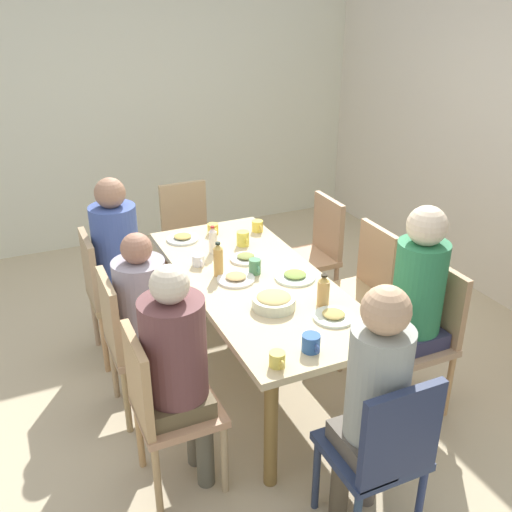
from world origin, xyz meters
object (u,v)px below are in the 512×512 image
cup_3 (213,229)px  person_3 (177,360)px  plate_3 (246,258)px  bottle_2 (213,240)px  chair_1 (188,233)px  cup_6 (255,267)px  chair_5 (424,330)px  person_6 (375,394)px  cup_2 (199,260)px  chair_2 (131,337)px  chair_0 (108,289)px  plate_1 (236,278)px  dining_table (256,291)px  person_5 (416,295)px  bottle_0 (218,260)px  person_2 (144,308)px  bottle_1 (323,291)px  plate_4 (183,238)px  plate_2 (334,316)px  cup_5 (311,343)px  cup_1 (258,226)px  bowl_0 (274,301)px  chair_6 (383,450)px  cup_4 (243,239)px  chair_7 (316,249)px  chair_3 (162,403)px  chair_4 (362,284)px  plate_0 (295,276)px  cup_0 (277,359)px

cup_3 → person_3: bearing=-26.8°
plate_3 → bottle_2: bottle_2 is taller
chair_1 → cup_6: 1.29m
chair_5 → person_6: (0.60, -0.78, 0.24)m
person_3 → plate_3: bearing=140.4°
chair_5 → cup_2: 1.42m
chair_2 → chair_5: same height
plate_3 → cup_3: size_ratio=1.81×
person_3 → bottle_2: (-1.08, 0.59, 0.08)m
chair_0 → person_6: 2.03m
cup_3 → bottle_2: bearing=-20.4°
cup_6 → plate_1: bearing=-76.7°
dining_table → cup_3: bearing=179.5°
person_5 → plate_3: (-0.90, -0.64, -0.03)m
bottle_0 → cup_6: bearing=70.8°
person_2 → bottle_1: (0.44, 0.89, 0.13)m
person_3 → bottle_1: person_3 is taller
plate_3 → bottle_1: bottle_1 is taller
plate_4 → cup_2: cup_2 is taller
plate_2 → plate_3: size_ratio=1.08×
plate_1 → cup_5: cup_5 is taller
plate_4 → cup_1: 0.54m
chair_5 → plate_2: bearing=-94.1°
chair_5 → cup_1: (-1.30, -0.47, 0.25)m
chair_0 → bowl_0: chair_0 is taller
bowl_0 → cup_2: 0.70m
plate_4 → person_6: bearing=6.4°
person_5 → chair_6: bearing=-44.9°
chair_0 → cup_4: chair_0 is taller
chair_7 → person_3: bearing=-49.5°
plate_4 → cup_5: size_ratio=1.78×
chair_0 → plate_1: bearing=47.8°
dining_table → chair_7: (-0.63, 0.78, -0.12)m
cup_1 → bottle_2: (0.22, -0.42, 0.05)m
cup_4 → cup_3: bearing=-156.7°
person_2 → chair_3: size_ratio=1.26×
chair_4 → chair_2: bearing=-90.0°
plate_1 → plate_2: bearing=26.3°
plate_1 → bottle_1: 0.58m
plate_2 → chair_0: bearing=-141.5°
chair_2 → bowl_0: 0.85m
person_6 → bowl_0: size_ratio=5.29×
bottle_2 → plate_0: bearing=30.5°
plate_2 → bottle_0: bottle_0 is taller
chair_0 → cup_5: chair_0 is taller
chair_2 → cup_4: 1.06m
person_3 → plate_1: (-0.66, 0.57, 0.00)m
cup_0 → cup_5: bearing=102.2°
chair_7 → bottle_2: bottle_2 is taller
plate_1 → chair_5: bearing=53.8°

